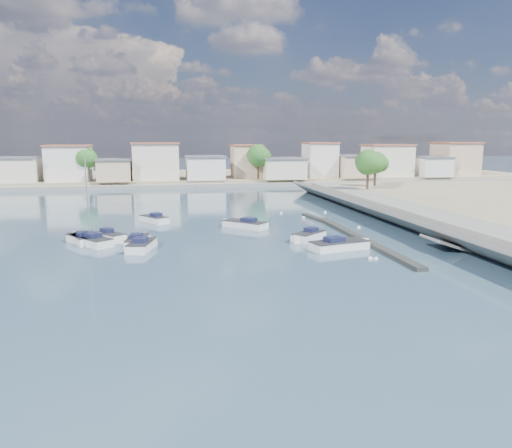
{
  "coord_description": "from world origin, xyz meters",
  "views": [
    {
      "loc": [
        -13.35,
        -38.93,
        10.65
      ],
      "look_at": [
        -3.59,
        13.93,
        1.4
      ],
      "focal_mm": 35.0,
      "sensor_mm": 36.0,
      "label": 1
    }
  ],
  "objects_px": {
    "motorboat_a": "(81,239)",
    "motorboat_e": "(138,241)",
    "motorboat_h": "(342,245)",
    "motorboat_b": "(143,245)",
    "motorboat_d": "(307,237)",
    "motorboat_g": "(111,237)",
    "motorboat_c": "(243,225)",
    "motorboat_f": "(153,219)",
    "sailboat": "(88,240)"
  },
  "relations": [
    {
      "from": "motorboat_b",
      "to": "motorboat_d",
      "type": "distance_m",
      "value": 17.05
    },
    {
      "from": "motorboat_a",
      "to": "motorboat_c",
      "type": "distance_m",
      "value": 18.73
    },
    {
      "from": "motorboat_a",
      "to": "motorboat_e",
      "type": "height_order",
      "value": "same"
    },
    {
      "from": "motorboat_d",
      "to": "motorboat_f",
      "type": "height_order",
      "value": "same"
    },
    {
      "from": "motorboat_c",
      "to": "motorboat_e",
      "type": "relative_size",
      "value": 0.99
    },
    {
      "from": "motorboat_d",
      "to": "motorboat_e",
      "type": "bearing_deg",
      "value": 177.03
    },
    {
      "from": "sailboat",
      "to": "motorboat_e",
      "type": "bearing_deg",
      "value": -13.79
    },
    {
      "from": "motorboat_e",
      "to": "motorboat_g",
      "type": "relative_size",
      "value": 1.28
    },
    {
      "from": "motorboat_h",
      "to": "motorboat_b",
      "type": "bearing_deg",
      "value": 169.61
    },
    {
      "from": "motorboat_b",
      "to": "motorboat_g",
      "type": "relative_size",
      "value": 1.25
    },
    {
      "from": "motorboat_c",
      "to": "motorboat_g",
      "type": "distance_m",
      "value": 15.87
    },
    {
      "from": "motorboat_f",
      "to": "motorboat_h",
      "type": "relative_size",
      "value": 0.69
    },
    {
      "from": "sailboat",
      "to": "motorboat_g",
      "type": "bearing_deg",
      "value": 31.69
    },
    {
      "from": "motorboat_a",
      "to": "motorboat_g",
      "type": "bearing_deg",
      "value": 8.44
    },
    {
      "from": "motorboat_a",
      "to": "motorboat_b",
      "type": "distance_m",
      "value": 7.61
    },
    {
      "from": "motorboat_b",
      "to": "motorboat_g",
      "type": "bearing_deg",
      "value": 126.79
    },
    {
      "from": "motorboat_a",
      "to": "motorboat_b",
      "type": "relative_size",
      "value": 0.91
    },
    {
      "from": "motorboat_b",
      "to": "sailboat",
      "type": "relative_size",
      "value": 0.59
    },
    {
      "from": "motorboat_b",
      "to": "motorboat_f",
      "type": "bearing_deg",
      "value": 87.39
    },
    {
      "from": "motorboat_b",
      "to": "motorboat_e",
      "type": "xyz_separation_m",
      "value": [
        -0.55,
        2.12,
        0.0
      ]
    },
    {
      "from": "motorboat_b",
      "to": "sailboat",
      "type": "bearing_deg",
      "value": 148.93
    },
    {
      "from": "motorboat_a",
      "to": "motorboat_f",
      "type": "relative_size",
      "value": 1.07
    },
    {
      "from": "motorboat_d",
      "to": "motorboat_h",
      "type": "bearing_deg",
      "value": -66.02
    },
    {
      "from": "motorboat_d",
      "to": "motorboat_a",
      "type": "bearing_deg",
      "value": 172.68
    },
    {
      "from": "motorboat_g",
      "to": "motorboat_e",
      "type": "bearing_deg",
      "value": -40.8
    },
    {
      "from": "motorboat_b",
      "to": "motorboat_e",
      "type": "bearing_deg",
      "value": 104.59
    },
    {
      "from": "motorboat_e",
      "to": "motorboat_g",
      "type": "height_order",
      "value": "same"
    },
    {
      "from": "motorboat_a",
      "to": "motorboat_c",
      "type": "height_order",
      "value": "same"
    },
    {
      "from": "motorboat_e",
      "to": "sailboat",
      "type": "height_order",
      "value": "sailboat"
    },
    {
      "from": "motorboat_d",
      "to": "motorboat_f",
      "type": "bearing_deg",
      "value": 137.94
    },
    {
      "from": "sailboat",
      "to": "motorboat_a",
      "type": "bearing_deg",
      "value": 132.47
    },
    {
      "from": "motorboat_d",
      "to": "motorboat_g",
      "type": "bearing_deg",
      "value": 170.5
    },
    {
      "from": "motorboat_a",
      "to": "motorboat_h",
      "type": "bearing_deg",
      "value": -16.86
    },
    {
      "from": "motorboat_e",
      "to": "motorboat_c",
      "type": "bearing_deg",
      "value": 32.97
    },
    {
      "from": "motorboat_e",
      "to": "motorboat_a",
      "type": "bearing_deg",
      "value": 160.16
    },
    {
      "from": "motorboat_h",
      "to": "sailboat",
      "type": "relative_size",
      "value": 0.73
    },
    {
      "from": "motorboat_e",
      "to": "motorboat_f",
      "type": "xyz_separation_m",
      "value": [
        1.28,
        13.78,
        -0.0
      ]
    },
    {
      "from": "motorboat_f",
      "to": "motorboat_g",
      "type": "height_order",
      "value": "same"
    },
    {
      "from": "motorboat_h",
      "to": "motorboat_a",
      "type": "bearing_deg",
      "value": 163.14
    },
    {
      "from": "motorboat_b",
      "to": "motorboat_g",
      "type": "height_order",
      "value": "same"
    },
    {
      "from": "motorboat_f",
      "to": "motorboat_e",
      "type": "bearing_deg",
      "value": -95.29
    },
    {
      "from": "motorboat_b",
      "to": "motorboat_h",
      "type": "height_order",
      "value": "same"
    },
    {
      "from": "motorboat_g",
      "to": "sailboat",
      "type": "relative_size",
      "value": 0.47
    },
    {
      "from": "sailboat",
      "to": "motorboat_b",
      "type": "bearing_deg",
      "value": -31.07
    },
    {
      "from": "motorboat_c",
      "to": "motorboat_d",
      "type": "relative_size",
      "value": 1.22
    },
    {
      "from": "motorboat_g",
      "to": "motorboat_b",
      "type": "bearing_deg",
      "value": -53.21
    },
    {
      "from": "motorboat_b",
      "to": "motorboat_c",
      "type": "relative_size",
      "value": 0.99
    },
    {
      "from": "motorboat_c",
      "to": "motorboat_f",
      "type": "height_order",
      "value": "same"
    },
    {
      "from": "motorboat_h",
      "to": "motorboat_f",
      "type": "bearing_deg",
      "value": 133.45
    },
    {
      "from": "sailboat",
      "to": "motorboat_c",
      "type": "bearing_deg",
      "value": 21.13
    }
  ]
}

